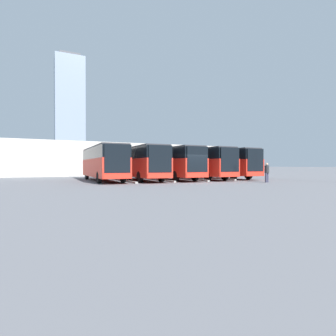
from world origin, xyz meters
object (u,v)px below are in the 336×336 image
(pedestrian, at_px, (267,172))
(bus_0, at_px, (221,163))
(bus_4, at_px, (103,162))
(bus_2, at_px, (170,162))
(bus_3, at_px, (138,162))
(bus_1, at_px, (198,163))

(pedestrian, bearing_deg, bus_0, 71.04)
(pedestrian, bearing_deg, bus_4, 135.19)
(bus_2, bearing_deg, bus_3, -3.19)
(bus_4, bearing_deg, bus_1, 175.79)
(bus_0, height_order, pedestrian, bus_0)
(bus_0, distance_m, bus_3, 10.64)
(bus_1, height_order, bus_3, same)
(bus_1, xyz_separation_m, bus_3, (7.09, -0.33, 0.00))
(bus_3, bearing_deg, bus_0, -179.71)
(bus_2, height_order, bus_3, same)
(bus_4, relative_size, pedestrian, 6.42)
(bus_0, xyz_separation_m, pedestrian, (1.14, 8.28, -0.93))
(bus_0, bearing_deg, bus_3, 0.29)
(bus_2, relative_size, pedestrian, 6.42)
(bus_4, bearing_deg, pedestrian, 146.37)
(bus_0, xyz_separation_m, bus_4, (14.18, -0.41, 0.00))
(bus_0, relative_size, bus_3, 1.00)
(bus_1, distance_m, bus_2, 3.55)
(bus_3, bearing_deg, bus_1, 177.39)
(pedestrian, bearing_deg, bus_1, 95.81)
(bus_2, bearing_deg, bus_0, -177.96)
(bus_3, bearing_deg, bus_4, -7.40)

